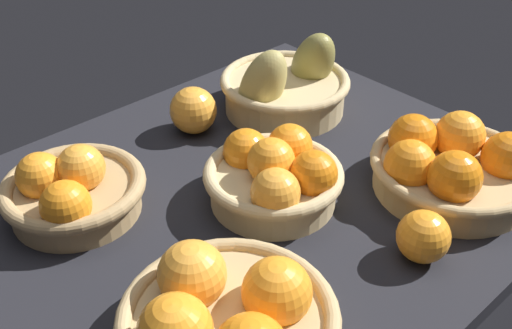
# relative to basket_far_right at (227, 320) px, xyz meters

# --- Properties ---
(market_tray) EXTENTS (0.84, 0.72, 0.03)m
(market_tray) POSITION_rel_basket_far_right_xyz_m (-0.22, -0.19, -0.06)
(market_tray) COLOR black
(market_tray) RESTS_ON ground
(basket_far_right) EXTENTS (0.25, 0.25, 0.10)m
(basket_far_right) POSITION_rel_basket_far_right_xyz_m (0.00, 0.00, 0.00)
(basket_far_right) COLOR tan
(basket_far_right) RESTS_ON market_tray
(basket_center) EXTENTS (0.21, 0.21, 0.11)m
(basket_center) POSITION_rel_basket_far_right_xyz_m (-0.22, -0.15, 0.00)
(basket_center) COLOR tan
(basket_center) RESTS_ON market_tray
(basket_near_left_pears) EXTENTS (0.25, 0.24, 0.16)m
(basket_near_left_pears) POSITION_rel_basket_far_right_xyz_m (-0.43, -0.34, 0.01)
(basket_near_left_pears) COLOR tan
(basket_near_left_pears) RESTS_ON market_tray
(basket_near_right) EXTENTS (0.21, 0.21, 0.10)m
(basket_near_right) POSITION_rel_basket_far_right_xyz_m (0.01, -0.33, -0.00)
(basket_near_right) COLOR tan
(basket_near_right) RESTS_ON market_tray
(basket_far_left) EXTENTS (0.25, 0.25, 0.11)m
(basket_far_left) POSITION_rel_basket_far_right_xyz_m (-0.44, 0.01, 0.00)
(basket_far_left) COLOR tan
(basket_far_left) RESTS_ON market_tray
(loose_orange_front_gap) EXTENTS (0.07, 0.07, 0.07)m
(loose_orange_front_gap) POSITION_rel_basket_far_right_xyz_m (-0.28, 0.06, -0.01)
(loose_orange_front_gap) COLOR orange
(loose_orange_front_gap) RESTS_ON market_tray
(loose_orange_back_gap) EXTENTS (0.08, 0.08, 0.08)m
(loose_orange_back_gap) POSITION_rel_basket_far_right_xyz_m (-0.26, -0.39, 0.00)
(loose_orange_back_gap) COLOR #F49E33
(loose_orange_back_gap) RESTS_ON market_tray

